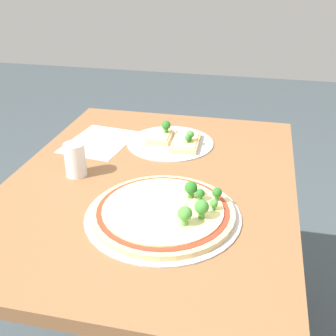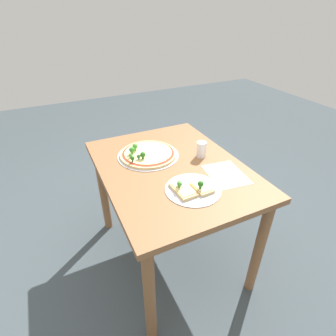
% 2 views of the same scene
% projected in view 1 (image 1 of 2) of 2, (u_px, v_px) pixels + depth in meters
% --- Properties ---
extents(dining_table, '(1.07, 0.82, 0.77)m').
position_uv_depth(dining_table, '(152.00, 212.00, 1.27)').
color(dining_table, brown).
rests_on(dining_table, ground_plane).
extents(pizza_tray_whole, '(0.39, 0.39, 0.07)m').
position_uv_depth(pizza_tray_whole, '(165.00, 212.00, 1.04)').
color(pizza_tray_whole, '#B7B7BC').
rests_on(pizza_tray_whole, dining_table).
extents(pizza_tray_slice, '(0.30, 0.30, 0.07)m').
position_uv_depth(pizza_tray_slice, '(174.00, 140.00, 1.43)').
color(pizza_tray_slice, '#B7B7BC').
rests_on(pizza_tray_slice, dining_table).
extents(drinking_cup, '(0.06, 0.06, 0.10)m').
position_uv_depth(drinking_cup, '(75.00, 160.00, 1.22)').
color(drinking_cup, white).
rests_on(drinking_cup, dining_table).
extents(paper_menu, '(0.28, 0.23, 0.00)m').
position_uv_depth(paper_menu, '(99.00, 142.00, 1.45)').
color(paper_menu, silver).
rests_on(paper_menu, dining_table).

